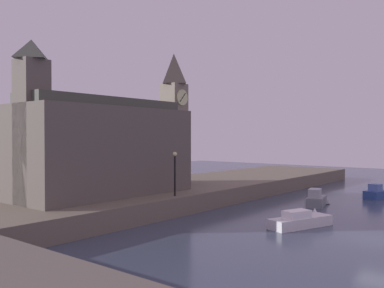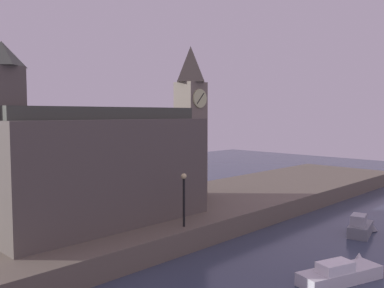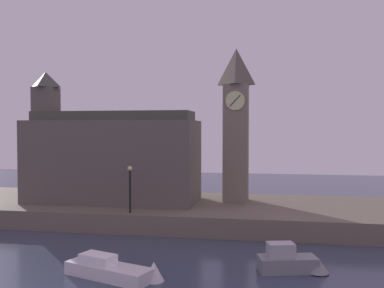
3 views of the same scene
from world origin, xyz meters
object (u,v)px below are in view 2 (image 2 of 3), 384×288
streetlamp (184,193)px  boat_cruiser_grey (362,227)px  clock_tower (191,119)px  boat_ferry_white (345,271)px  parliament_hall (96,166)px

streetlamp → boat_cruiser_grey: 13.84m
streetlamp → clock_tower: bearing=41.9°
clock_tower → boat_cruiser_grey: clock_tower is taller
streetlamp → boat_ferry_white: (2.58, -9.67, -3.28)m
streetlamp → boat_cruiser_grey: size_ratio=0.88×
boat_ferry_white → parliament_hall: bearing=112.6°
streetlamp → parliament_hall: bearing=125.6°
clock_tower → boat_cruiser_grey: (4.10, -13.65, -7.81)m
parliament_hall → boat_cruiser_grey: size_ratio=3.65×
clock_tower → boat_ferry_white: 18.78m
streetlamp → boat_ferry_white: streetlamp is taller
boat_cruiser_grey → parliament_hall: bearing=141.7°
parliament_hall → boat_cruiser_grey: bearing=-38.3°
boat_cruiser_grey → boat_ferry_white: size_ratio=0.69×
clock_tower → boat_cruiser_grey: size_ratio=3.31×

